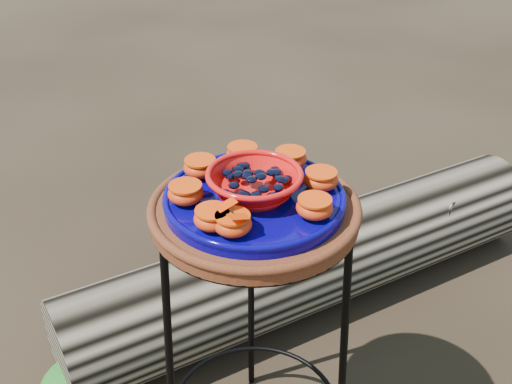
{
  "coord_description": "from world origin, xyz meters",
  "views": [
    {
      "loc": [
        -0.04,
        -1.03,
        1.4
      ],
      "look_at": [
        0.0,
        0.0,
        0.76
      ],
      "focal_mm": 45.0,
      "sensor_mm": 36.0,
      "label": 1
    }
  ],
  "objects_px": {
    "cobalt_plate": "(254,200)",
    "plant_stand": "(255,349)",
    "terracotta_saucer": "(254,212)",
    "red_bowl": "(254,184)",
    "driftwood_log": "(313,261)"
  },
  "relations": [
    {
      "from": "red_bowl",
      "to": "driftwood_log",
      "type": "relative_size",
      "value": 0.11
    },
    {
      "from": "plant_stand",
      "to": "driftwood_log",
      "type": "xyz_separation_m",
      "value": [
        0.21,
        0.56,
        -0.2
      ]
    },
    {
      "from": "terracotta_saucer",
      "to": "red_bowl",
      "type": "bearing_deg",
      "value": 0.0
    },
    {
      "from": "terracotta_saucer",
      "to": "cobalt_plate",
      "type": "xyz_separation_m",
      "value": [
        0.0,
        0.0,
        0.03
      ]
    },
    {
      "from": "terracotta_saucer",
      "to": "driftwood_log",
      "type": "distance_m",
      "value": 0.82
    },
    {
      "from": "terracotta_saucer",
      "to": "driftwood_log",
      "type": "xyz_separation_m",
      "value": [
        0.21,
        0.56,
        -0.57
      ]
    },
    {
      "from": "plant_stand",
      "to": "driftwood_log",
      "type": "distance_m",
      "value": 0.63
    },
    {
      "from": "driftwood_log",
      "to": "red_bowl",
      "type": "bearing_deg",
      "value": -110.3
    },
    {
      "from": "cobalt_plate",
      "to": "plant_stand",
      "type": "bearing_deg",
      "value": 0.0
    },
    {
      "from": "driftwood_log",
      "to": "terracotta_saucer",
      "type": "bearing_deg",
      "value": -110.3
    },
    {
      "from": "terracotta_saucer",
      "to": "plant_stand",
      "type": "bearing_deg",
      "value": 0.0
    },
    {
      "from": "terracotta_saucer",
      "to": "red_bowl",
      "type": "relative_size",
      "value": 2.33
    },
    {
      "from": "terracotta_saucer",
      "to": "driftwood_log",
      "type": "height_order",
      "value": "terracotta_saucer"
    },
    {
      "from": "terracotta_saucer",
      "to": "driftwood_log",
      "type": "bearing_deg",
      "value": 69.7
    },
    {
      "from": "red_bowl",
      "to": "driftwood_log",
      "type": "height_order",
      "value": "red_bowl"
    }
  ]
}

